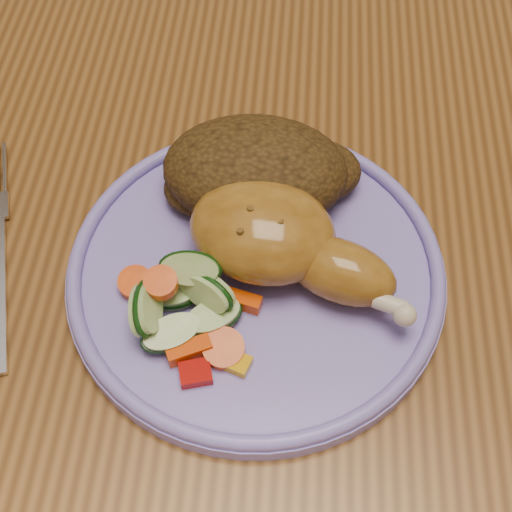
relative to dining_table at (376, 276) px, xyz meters
name	(u,v)px	position (x,y,z in m)	size (l,w,h in m)	color
ground	(318,499)	(0.00, 0.00, -0.67)	(4.00, 4.00, 0.00)	#51331C
dining_table	(376,276)	(0.00, 0.00, 0.00)	(0.90, 1.40, 0.75)	brown
plate	(256,273)	(-0.10, -0.06, 0.09)	(0.26, 0.26, 0.01)	#8071D3
plate_rim	(256,264)	(-0.10, -0.06, 0.10)	(0.25, 0.25, 0.01)	#8071D3
chicken_leg	(281,240)	(-0.08, -0.05, 0.12)	(0.16, 0.11, 0.05)	#A16D21
rice_pilaf	(259,172)	(-0.10, 0.01, 0.12)	(0.14, 0.09, 0.06)	#442E11
vegetable_pile	(184,306)	(-0.14, -0.10, 0.11)	(0.10, 0.09, 0.05)	#A50A05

